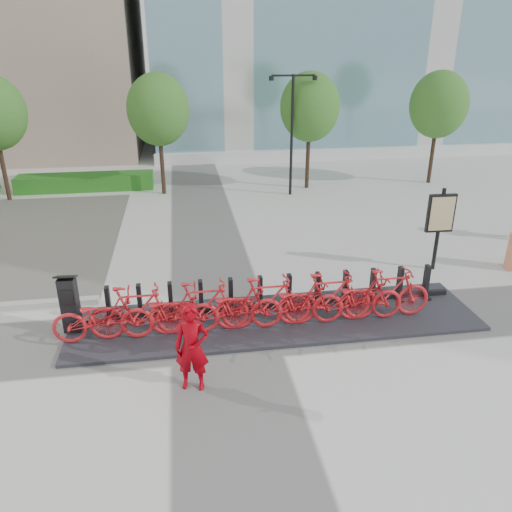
{
  "coord_description": "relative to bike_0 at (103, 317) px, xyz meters",
  "views": [
    {
      "loc": [
        -0.76,
        -9.86,
        6.06
      ],
      "look_at": [
        1.0,
        1.5,
        1.2
      ],
      "focal_mm": 35.0,
      "sensor_mm": 36.0,
      "label": 1
    }
  ],
  "objects": [
    {
      "name": "ground",
      "position": [
        2.6,
        0.05,
        -0.64
      ],
      "size": [
        120.0,
        120.0,
        0.0
      ],
      "primitive_type": "plane",
      "color": "silver"
    },
    {
      "name": "hedge_b",
      "position": [
        -2.4,
        13.25,
        -0.29
      ],
      "size": [
        6.0,
        1.2,
        0.7
      ],
      "primitive_type": "cube",
      "color": "#1D6A1E",
      "rests_on": "ground"
    },
    {
      "name": "tree_1",
      "position": [
        1.1,
        12.05,
        2.95
      ],
      "size": [
        2.6,
        2.6,
        5.1
      ],
      "color": "#4C3526",
      "rests_on": "ground"
    },
    {
      "name": "tree_2",
      "position": [
        7.6,
        12.05,
        2.95
      ],
      "size": [
        2.6,
        2.6,
        5.1
      ],
      "color": "#4C3526",
      "rests_on": "ground"
    },
    {
      "name": "tree_3",
      "position": [
        13.6,
        12.05,
        2.95
      ],
      "size": [
        2.6,
        2.6,
        5.1
      ],
      "color": "#4C3526",
      "rests_on": "ground"
    },
    {
      "name": "streetlamp",
      "position": [
        6.6,
        11.05,
        2.49
      ],
      "size": [
        2.0,
        0.2,
        5.0
      ],
      "color": "black",
      "rests_on": "ground"
    },
    {
      "name": "dock_pad",
      "position": [
        3.9,
        0.35,
        -0.6
      ],
      "size": [
        9.6,
        2.4,
        0.08
      ],
      "primitive_type": "cube",
      "color": "#2B2B32",
      "rests_on": "ground"
    },
    {
      "name": "dock_rail_posts",
      "position": [
        3.96,
        0.82,
        -0.14
      ],
      "size": [
        8.02,
        0.5,
        0.85
      ],
      "primitive_type": null,
      "color": "black",
      "rests_on": "dock_pad"
    },
    {
      "name": "bike_0",
      "position": [
        0.0,
        0.0,
        0.0
      ],
      "size": [
        2.15,
        0.75,
        1.13
      ],
      "primitive_type": "imported",
      "rotation": [
        0.0,
        0.0,
        1.57
      ],
      "color": "red",
      "rests_on": "dock_pad"
    },
    {
      "name": "bike_1",
      "position": [
        0.72,
        0.0,
        0.06
      ],
      "size": [
        2.09,
        0.59,
        1.25
      ],
      "primitive_type": "imported",
      "rotation": [
        0.0,
        0.0,
        1.57
      ],
      "color": "red",
      "rests_on": "dock_pad"
    },
    {
      "name": "bike_2",
      "position": [
        1.44,
        0.0,
        0.0
      ],
      "size": [
        2.15,
        0.75,
        1.13
      ],
      "primitive_type": "imported",
      "rotation": [
        0.0,
        0.0,
        1.57
      ],
      "color": "red",
      "rests_on": "dock_pad"
    },
    {
      "name": "bike_3",
      "position": [
        2.16,
        0.0,
        0.06
      ],
      "size": [
        2.09,
        0.59,
        1.25
      ],
      "primitive_type": "imported",
      "rotation": [
        0.0,
        0.0,
        1.57
      ],
      "color": "red",
      "rests_on": "dock_pad"
    },
    {
      "name": "bike_4",
      "position": [
        2.88,
        0.0,
        0.0
      ],
      "size": [
        2.15,
        0.75,
        1.13
      ],
      "primitive_type": "imported",
      "rotation": [
        0.0,
        0.0,
        1.57
      ],
      "color": "red",
      "rests_on": "dock_pad"
    },
    {
      "name": "bike_5",
      "position": [
        3.6,
        0.0,
        0.06
      ],
      "size": [
        2.09,
        0.59,
        1.25
      ],
      "primitive_type": "imported",
      "rotation": [
        0.0,
        0.0,
        1.57
      ],
      "color": "red",
      "rests_on": "dock_pad"
    },
    {
      "name": "bike_6",
      "position": [
        4.32,
        0.0,
        0.0
      ],
      "size": [
        2.15,
        0.75,
        1.13
      ],
      "primitive_type": "imported",
      "rotation": [
        0.0,
        0.0,
        1.57
      ],
      "color": "red",
      "rests_on": "dock_pad"
    },
    {
      "name": "bike_7",
      "position": [
        5.04,
        0.0,
        0.06
      ],
      "size": [
        2.09,
        0.59,
        1.25
      ],
      "primitive_type": "imported",
      "rotation": [
        0.0,
        0.0,
        1.57
      ],
      "color": "red",
      "rests_on": "dock_pad"
    },
    {
      "name": "bike_8",
      "position": [
        5.76,
        0.0,
        0.0
      ],
      "size": [
        2.15,
        0.75,
        1.13
      ],
      "primitive_type": "imported",
      "rotation": [
        0.0,
        0.0,
        1.57
      ],
      "color": "red",
      "rests_on": "dock_pad"
    },
    {
      "name": "bike_9",
      "position": [
        6.48,
        0.0,
        0.06
      ],
      "size": [
        2.09,
        0.59,
        1.25
      ],
      "primitive_type": "imported",
      "rotation": [
        0.0,
        0.0,
        1.57
      ],
      "color": "red",
      "rests_on": "dock_pad"
    },
    {
      "name": "kiosk",
      "position": [
        -0.76,
        0.53,
        0.12
      ],
      "size": [
        0.46,
        0.4,
        1.42
      ],
      "rotation": [
        0.0,
        0.0,
        -0.07
      ],
      "color": "black",
      "rests_on": "dock_pad"
    },
    {
      "name": "worker_red",
      "position": [
        1.86,
        -1.85,
        0.24
      ],
      "size": [
        0.72,
        0.55,
        1.77
      ],
      "primitive_type": "imported",
      "rotation": [
        0.0,
        0.0,
        -0.21
      ],
      "color": "#9A000B",
      "rests_on": "ground"
    },
    {
      "name": "map_sign",
      "position": [
        9.04,
        2.61,
        0.96
      ],
      "size": [
        0.8,
        0.15,
        2.43
      ],
      "rotation": [
        0.0,
        0.0,
        -0.03
      ],
      "color": "black",
      "rests_on": "ground"
    }
  ]
}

